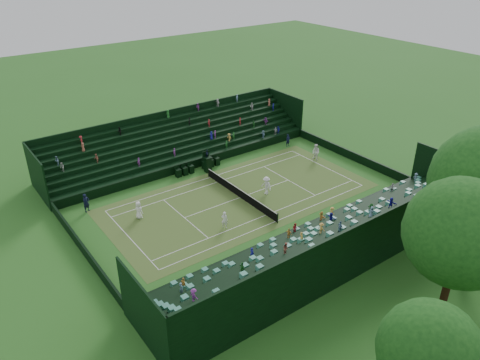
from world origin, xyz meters
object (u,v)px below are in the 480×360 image
(umpire_chair, at_px, (208,162))
(player_near_west, at_px, (139,210))
(player_near_east, at_px, (225,220))
(player_far_west, at_px, (316,152))
(tennis_net, at_px, (240,193))
(player_far_east, at_px, (266,185))

(umpire_chair, height_order, player_near_west, umpire_chair)
(player_near_west, height_order, player_near_east, player_near_west)
(player_near_east, bearing_deg, umpire_chair, -64.07)
(player_far_west, bearing_deg, player_near_east, -73.65)
(player_near_west, bearing_deg, umpire_chair, -85.52)
(tennis_net, xyz_separation_m, umpire_chair, (-6.84, 0.58, 0.60))
(tennis_net, relative_size, player_near_east, 7.01)
(tennis_net, xyz_separation_m, player_near_west, (-2.43, -9.77, 0.34))
(player_near_east, relative_size, player_far_west, 0.86)
(tennis_net, xyz_separation_m, player_far_west, (-2.02, 12.40, 0.44))
(player_near_east, height_order, player_far_east, player_far_east)
(player_near_west, bearing_deg, player_far_east, -123.71)
(umpire_chair, height_order, player_far_west, umpire_chair)
(tennis_net, distance_m, player_near_east, 5.59)
(tennis_net, relative_size, player_far_east, 6.10)
(tennis_net, xyz_separation_m, player_far_east, (0.91, 2.61, 0.43))
(tennis_net, bearing_deg, player_far_west, 99.26)
(umpire_chair, xyz_separation_m, player_far_east, (7.75, 2.03, -0.17))
(player_near_west, distance_m, player_far_west, 22.17)
(player_near_west, bearing_deg, player_near_east, -156.20)
(tennis_net, height_order, player_far_east, player_far_east)
(player_near_west, height_order, player_far_west, player_far_west)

